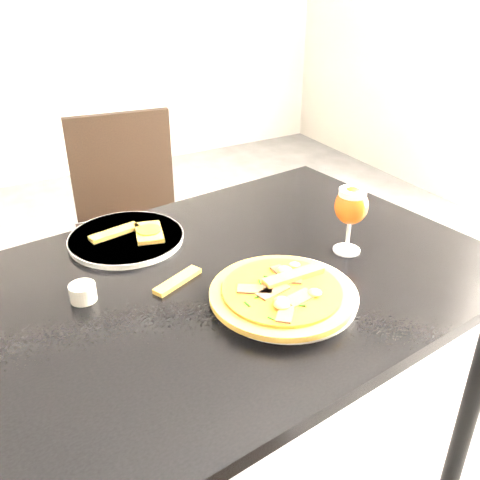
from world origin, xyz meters
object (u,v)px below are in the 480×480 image
dining_table (223,311)px  beer_glass (351,206)px  chair_far (133,223)px  pizza (282,292)px

dining_table → beer_glass: beer_glass is taller
chair_far → pizza: 1.07m
dining_table → pizza: (0.06, -0.14, 0.12)m
dining_table → pizza: pizza is taller
beer_glass → pizza: bearing=-157.7°
pizza → beer_glass: size_ratio=1.80×
dining_table → pizza: size_ratio=4.46×
chair_far → pizza: size_ratio=2.99×
chair_far → pizza: (-0.02, -1.02, 0.30)m
dining_table → pizza: bearing=-73.4°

